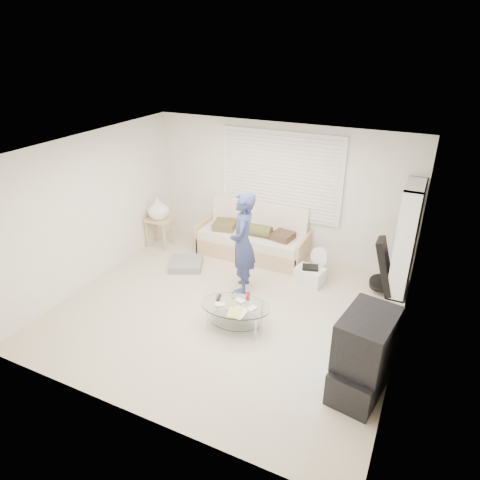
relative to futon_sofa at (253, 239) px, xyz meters
The scene contains 13 objects.
ground 1.94m from the futon_sofa, 78.75° to the right, with size 5.00×5.00×0.00m, color #C2B496.
room_shell 1.94m from the futon_sofa, 75.05° to the right, with size 5.02×4.52×2.51m.
window_blinds 1.31m from the futon_sofa, 41.19° to the left, with size 2.32×0.08×1.62m.
futon_sofa is the anchor object (origin of this frame).
grey_floor_pillow 1.37m from the futon_sofa, 133.18° to the right, with size 0.57×0.57×0.13m, color slate.
side_table 1.94m from the futon_sofa, 166.87° to the right, with size 0.52×0.42×1.03m.
bookshelf 2.76m from the futon_sofa, ahead, with size 0.29×0.78×1.86m.
guitar_case 2.49m from the futon_sofa, ahead, with size 0.40×0.36×0.95m.
floor_fan 1.39m from the futon_sofa, 10.80° to the right, with size 0.36×0.23×0.58m.
storage_bin 1.43m from the futon_sofa, 23.02° to the right, with size 0.52×0.41×0.33m.
tv_unit 3.68m from the futon_sofa, 45.71° to the right, with size 0.67×1.04×1.06m.
coffee_table 2.31m from the futon_sofa, 72.58° to the right, with size 1.12×0.82×0.50m.
standing_person 1.35m from the futon_sofa, 74.35° to the right, with size 0.62×0.41×1.70m, color navy.
Camera 1 is at (2.56, -4.90, 3.88)m, focal length 32.00 mm.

